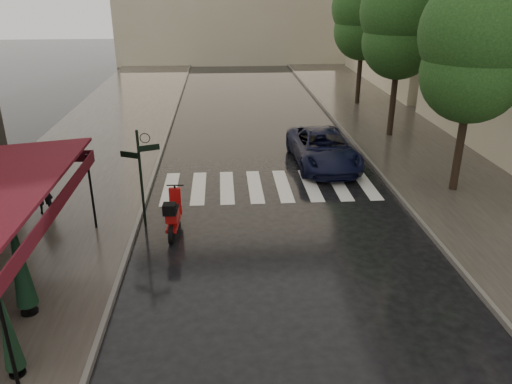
{
  "coord_description": "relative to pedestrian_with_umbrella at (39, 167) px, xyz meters",
  "views": [
    {
      "loc": [
        1.29,
        -11.23,
        7.05
      ],
      "look_at": [
        2.22,
        2.16,
        1.4
      ],
      "focal_mm": 35.0,
      "sensor_mm": 36.0,
      "label": 1
    }
  ],
  "objects": [
    {
      "name": "pedestrian_with_umbrella",
      "position": [
        0.0,
        0.0,
        0.0
      ],
      "size": [
        1.09,
        1.1,
        2.37
      ],
      "rotation": [
        0.0,
        0.0,
        0.26
      ],
      "color": "black",
      "rests_on": "sidewalk_near"
    },
    {
      "name": "parasol_back",
      "position": [
        1.75,
        -7.43,
        -0.49
      ],
      "size": [
        0.37,
        0.37,
        2.01
      ],
      "color": "black",
      "rests_on": "sidewalk_near"
    },
    {
      "name": "parked_car",
      "position": [
        9.94,
        4.29,
        -0.98
      ],
      "size": [
        2.59,
        5.26,
        1.44
      ],
      "primitive_type": "imported",
      "rotation": [
        0.0,
        0.0,
        0.04
      ],
      "color": "black",
      "rests_on": "ground"
    },
    {
      "name": "scooter",
      "position": [
        4.25,
        -1.52,
        -1.1
      ],
      "size": [
        0.52,
        1.97,
        1.29
      ],
      "rotation": [
        0.0,
        0.0,
        -0.05
      ],
      "color": "black",
      "rests_on": "ground"
    },
    {
      "name": "tree_mid",
      "position": [
        14.0,
        8.04,
        3.9
      ],
      "size": [
        3.8,
        3.8,
        8.34
      ],
      "color": "black",
      "rests_on": "sidewalk_far"
    },
    {
      "name": "crosswalk",
      "position": [
        7.48,
        2.04,
        -1.69
      ],
      "size": [
        7.85,
        3.2,
        0.01
      ],
      "color": "silver",
      "rests_on": "ground"
    },
    {
      "name": "sidewalk_near",
      "position": [
        0.0,
        8.04,
        -1.64
      ],
      "size": [
        6.0,
        60.0,
        0.12
      ],
      "primitive_type": "cube",
      "color": "#38332D",
      "rests_on": "ground"
    },
    {
      "name": "tree_far",
      "position": [
        14.2,
        15.04,
        3.76
      ],
      "size": [
        3.8,
        3.8,
        8.16
      ],
      "color": "black",
      "rests_on": "sidewalk_far"
    },
    {
      "name": "signpost",
      "position": [
        3.31,
        -0.96,
        0.13
      ],
      "size": [
        1.17,
        0.29,
        3.1
      ],
      "color": "black",
      "rests_on": "ground"
    },
    {
      "name": "tree_near",
      "position": [
        14.1,
        1.04,
        3.62
      ],
      "size": [
        3.8,
        3.8,
        7.99
      ],
      "color": "black",
      "rests_on": "sidewalk_far"
    },
    {
      "name": "curb_far",
      "position": [
        11.95,
        8.04,
        -1.62
      ],
      "size": [
        0.12,
        60.0,
        0.16
      ],
      "primitive_type": "cube",
      "color": "#595651",
      "rests_on": "ground"
    },
    {
      "name": "sidewalk_far",
      "position": [
        14.75,
        8.04,
        -1.64
      ],
      "size": [
        5.5,
        60.0,
        0.12
      ],
      "primitive_type": "cube",
      "color": "#38332D",
      "rests_on": "ground"
    },
    {
      "name": "parasol_front",
      "position": [
        1.3,
        -5.46,
        -0.16
      ],
      "size": [
        0.47,
        0.47,
        2.63
      ],
      "color": "black",
      "rests_on": "sidewalk_near"
    },
    {
      "name": "curb_near",
      "position": [
        3.05,
        8.04,
        -1.62
      ],
      "size": [
        0.12,
        60.0,
        0.16
      ],
      "primitive_type": "cube",
      "color": "#595651",
      "rests_on": "ground"
    },
    {
      "name": "ground",
      "position": [
        4.5,
        -3.96,
        -1.7
      ],
      "size": [
        120.0,
        120.0,
        0.0
      ],
      "primitive_type": "plane",
      "color": "black",
      "rests_on": "ground"
    }
  ]
}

